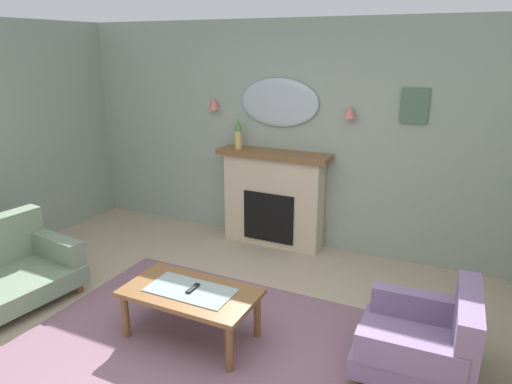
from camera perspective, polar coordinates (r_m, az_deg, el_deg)
The scene contains 12 objects.
floor at distance 3.78m, azimuth -7.09°, elevation -21.86°, with size 7.30×6.23×0.10m, color tan.
wall_back at distance 5.44m, azimuth 7.69°, elevation 6.59°, with size 7.30×0.10×2.64m, color #93A393.
patterned_rug at distance 3.87m, azimuth -5.44°, elevation -19.58°, with size 3.20×2.40×0.01m, color #7F5B6B.
fireplace at distance 5.59m, azimuth 2.11°, elevation -0.90°, with size 1.36×0.36×1.16m.
mantel_vase_centre at distance 5.56m, azimuth -2.20°, elevation 7.46°, with size 0.10×0.10×0.37m.
wall_mirror at distance 5.47m, azimuth 2.86°, elevation 10.94°, with size 0.96×0.06×0.56m, color #B2BCC6.
wall_sconce_left at distance 5.81m, azimuth -5.23°, elevation 10.78°, with size 0.14×0.14×0.14m, color #D17066.
wall_sconce_right at distance 5.16m, azimuth 11.48°, elevation 9.65°, with size 0.14×0.14×0.14m, color #D17066.
framed_picture at distance 5.09m, azimuth 18.92°, elevation 9.99°, with size 0.28×0.03×0.36m, color #4C6B56.
coffee_table at distance 3.91m, azimuth -8.05°, elevation -12.62°, with size 1.10×0.60×0.45m.
tv_remote at distance 3.88m, azimuth -7.78°, elevation -11.71°, with size 0.04×0.16×0.02m, color black.
armchair_by_coffee_table at distance 3.74m, azimuth 20.27°, elevation -16.59°, with size 0.85×0.85×0.71m.
Camera 1 is at (1.64, -2.42, 2.34)m, focal length 32.49 mm.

